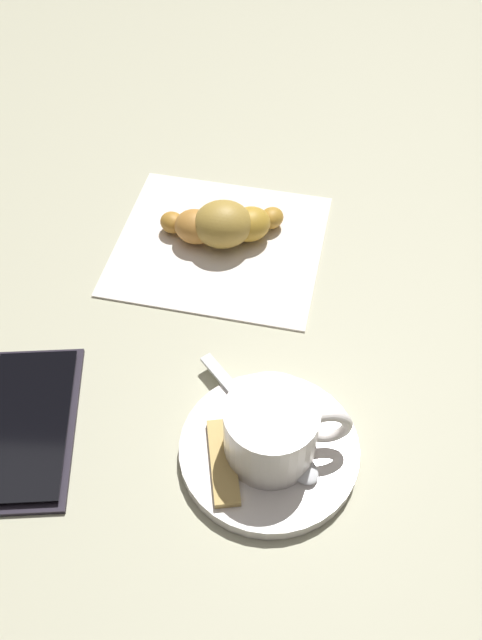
{
  "coord_description": "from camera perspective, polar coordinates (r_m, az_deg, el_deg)",
  "views": [
    {
      "loc": [
        0.36,
        0.02,
        0.45
      ],
      "look_at": [
        0.01,
        0.01,
        0.02
      ],
      "focal_mm": 38.86,
      "sensor_mm": 36.0,
      "label": 1
    }
  ],
  "objects": [
    {
      "name": "croissant",
      "position": [
        0.64,
        -1.51,
        7.89
      ],
      "size": [
        0.07,
        0.12,
        0.04
      ],
      "color": "#AB762A",
      "rests_on": "napkin"
    },
    {
      "name": "napkin",
      "position": [
        0.65,
        -1.8,
        6.28
      ],
      "size": [
        0.2,
        0.21,
        0.0
      ],
      "primitive_type": "cube",
      "rotation": [
        0.0,
        0.0,
        -0.16
      ],
      "color": "silver",
      "rests_on": "ground"
    },
    {
      "name": "sugar_packet",
      "position": [
        0.5,
        -1.03,
        -11.62
      ],
      "size": [
        0.07,
        0.03,
        0.01
      ],
      "primitive_type": "cube",
      "rotation": [
        0.0,
        0.0,
        6.45
      ],
      "color": "tan",
      "rests_on": "saucer"
    },
    {
      "name": "cell_phone",
      "position": [
        0.54,
        -17.1,
        -8.24
      ],
      "size": [
        0.15,
        0.08,
        0.01
      ],
      "color": "black",
      "rests_on": "ground"
    },
    {
      "name": "saucer",
      "position": [
        0.51,
        2.31,
        -10.68
      ],
      "size": [
        0.13,
        0.13,
        0.01
      ],
      "primitive_type": "cylinder",
      "color": "silver",
      "rests_on": "ground"
    },
    {
      "name": "espresso_cup",
      "position": [
        0.48,
        2.65,
        -9.09
      ],
      "size": [
        0.07,
        0.09,
        0.05
      ],
      "color": "silver",
      "rests_on": "saucer"
    },
    {
      "name": "teaspoon",
      "position": [
        0.51,
        2.78,
        -9.61
      ],
      "size": [
        0.11,
        0.1,
        0.01
      ],
      "color": "silver",
      "rests_on": "saucer"
    },
    {
      "name": "ground_plane",
      "position": [
        0.58,
        -0.6,
        -0.9
      ],
      "size": [
        1.8,
        1.8,
        0.0
      ],
      "primitive_type": "plane",
      "color": "#ABA98C"
    }
  ]
}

